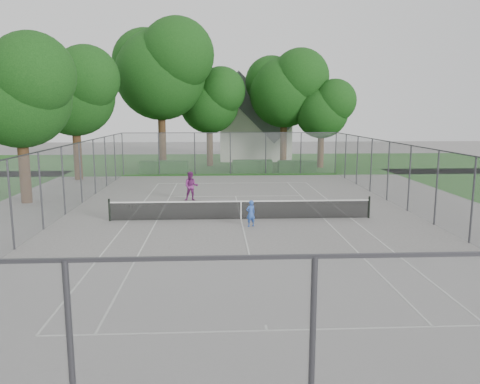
{
  "coord_description": "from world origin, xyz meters",
  "views": [
    {
      "loc": [
        -1.19,
        -22.42,
        5.24
      ],
      "look_at": [
        0.0,
        1.0,
        1.2
      ],
      "focal_mm": 35.0,
      "sensor_mm": 36.0,
      "label": 1
    }
  ],
  "objects_px": {
    "woman_player": "(191,186)",
    "house": "(254,125)",
    "tennis_net": "(241,209)",
    "girl_player": "(251,213)"
  },
  "relations": [
    {
      "from": "woman_player",
      "to": "house",
      "type": "bearing_deg",
      "value": 77.28
    },
    {
      "from": "house",
      "to": "woman_player",
      "type": "xyz_separation_m",
      "value": [
        -5.72,
        -24.23,
        -2.9
      ]
    },
    {
      "from": "girl_player",
      "to": "house",
      "type": "bearing_deg",
      "value": -118.94
    },
    {
      "from": "tennis_net",
      "to": "house",
      "type": "xyz_separation_m",
      "value": [
        3.02,
        29.29,
        3.26
      ]
    },
    {
      "from": "woman_player",
      "to": "girl_player",
      "type": "bearing_deg",
      "value": -64.19
    },
    {
      "from": "house",
      "to": "girl_player",
      "type": "relative_size",
      "value": 7.59
    },
    {
      "from": "tennis_net",
      "to": "woman_player",
      "type": "distance_m",
      "value": 5.74
    },
    {
      "from": "house",
      "to": "woman_player",
      "type": "distance_m",
      "value": 25.07
    },
    {
      "from": "tennis_net",
      "to": "girl_player",
      "type": "distance_m",
      "value": 1.5
    },
    {
      "from": "house",
      "to": "girl_player",
      "type": "bearing_deg",
      "value": -94.93
    }
  ]
}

